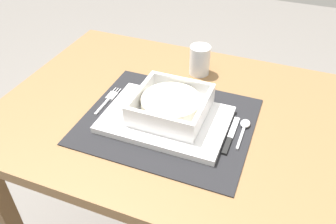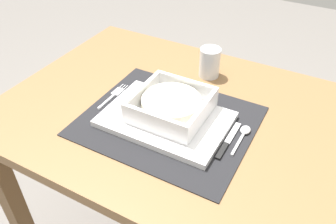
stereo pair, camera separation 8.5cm
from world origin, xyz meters
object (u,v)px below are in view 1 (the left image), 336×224
porridge_bowl (171,106)px  butter_knife (230,137)px  spoon (244,126)px  drinking_glass (200,62)px  bread_knife (218,139)px  dining_table (178,143)px  fork (109,99)px

porridge_bowl → butter_knife: porridge_bowl is taller
spoon → drinking_glass: drinking_glass is taller
spoon → bread_knife: size_ratio=0.79×
butter_knife → drinking_glass: bearing=125.1°
butter_knife → drinking_glass: drinking_glass is taller
dining_table → spoon: size_ratio=8.58×
dining_table → bread_knife: 0.19m
butter_knife → fork: bearing=178.1°
fork → spoon: size_ratio=1.15×
fork → bread_knife: (0.32, -0.05, 0.00)m
spoon → bread_knife: (-0.05, -0.07, -0.00)m
dining_table → porridge_bowl: 0.17m
dining_table → bread_knife: bearing=-31.3°
butter_knife → dining_table: bearing=162.0°
dining_table → fork: bearing=-171.8°
bread_knife → fork: bearing=168.8°
drinking_glass → bread_knife: bearing=-64.1°
fork → bread_knife: bread_knife is taller
butter_knife → spoon: bearing=68.0°
butter_knife → bread_knife: (-0.02, -0.02, 0.00)m
porridge_bowl → butter_knife: bearing=-6.8°
porridge_bowl → drinking_glass: drinking_glass is taller
fork → drinking_glass: size_ratio=1.45×
porridge_bowl → bread_knife: (0.13, -0.04, -0.04)m
fork → bread_knife: 0.32m
dining_table → spoon: 0.22m
butter_knife → drinking_glass: size_ratio=1.57×
porridge_bowl → spoon: (0.18, 0.03, -0.03)m
fork → butter_knife: 0.34m
dining_table → drinking_glass: (-0.01, 0.20, 0.16)m
drinking_glass → porridge_bowl: bearing=-90.0°
porridge_bowl → bread_knife: size_ratio=1.26×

